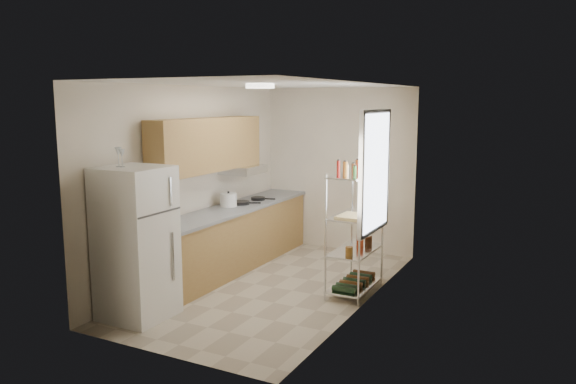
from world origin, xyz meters
name	(u,v)px	position (x,y,z in m)	size (l,w,h in m)	color
room	(273,189)	(0.00, 0.00, 1.30)	(2.52, 4.42, 2.62)	#BAAE97
counter_run	(232,238)	(-0.92, 0.44, 0.45)	(0.63, 3.51, 0.90)	#9F7D43
upper_cabinets	(208,145)	(-1.05, 0.10, 1.81)	(0.33, 2.20, 0.72)	#9F7D43
range_hood	(243,169)	(-1.00, 0.90, 1.39)	(0.50, 0.60, 0.12)	#B7BABC
window	(375,172)	(1.23, 0.35, 1.55)	(0.06, 1.00, 1.46)	white
bakers_rack	(356,207)	(1.00, 0.30, 1.11)	(0.45, 0.90, 1.73)	silver
ceiling_dome	(260,86)	(0.00, -0.30, 2.57)	(0.34, 0.34, 0.06)	white
refrigerator	(136,243)	(-0.87, -1.55, 0.85)	(0.70, 0.70, 1.70)	white
wine_glass_a	(122,158)	(-0.94, -1.63, 1.79)	(0.07, 0.07, 0.19)	silver
wine_glass_b	(119,157)	(-0.99, -1.63, 1.80)	(0.08, 0.08, 0.21)	silver
rice_cooker	(229,200)	(-1.00, 0.50, 1.00)	(0.24, 0.24, 0.19)	white
frying_pan_large	(241,203)	(-0.93, 0.72, 0.92)	(0.26, 0.26, 0.05)	black
frying_pan_small	(258,199)	(-0.89, 1.14, 0.92)	(0.21, 0.21, 0.04)	black
cutting_board	(352,216)	(1.04, 0.11, 1.02)	(0.31, 0.40, 0.03)	tan
espresso_machine	(368,198)	(1.05, 0.63, 1.16)	(0.17, 0.26, 0.30)	black
storage_bag	(360,240)	(0.99, 0.53, 0.63)	(0.09, 0.12, 0.14)	#A63514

